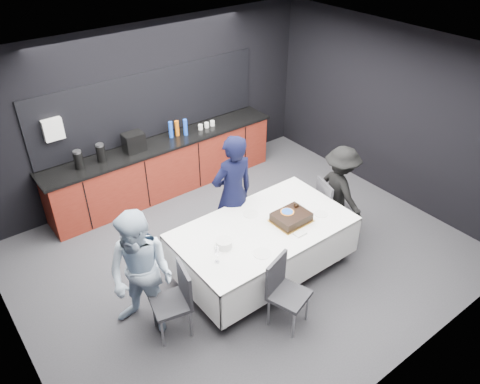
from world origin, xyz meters
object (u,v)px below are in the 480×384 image
at_px(party_table, 263,235).
at_px(person_left, 141,275).
at_px(cake_assembly, 291,217).
at_px(chair_near, 284,288).
at_px(person_right, 340,191).
at_px(chair_right, 330,204).
at_px(chair_left, 177,297).
at_px(person_center, 233,194).
at_px(plate_stack, 224,244).
at_px(champagne_flute, 217,251).

bearing_deg(party_table, person_left, 176.55).
bearing_deg(cake_assembly, person_left, 173.48).
relative_size(chair_near, person_right, 0.65).
bearing_deg(chair_right, chair_left, -175.29).
bearing_deg(person_center, party_table, 90.57).
xyz_separation_m(cake_assembly, chair_near, (-0.72, -0.67, -0.31)).
distance_m(person_left, person_right, 3.21).
xyz_separation_m(party_table, plate_stack, (-0.64, -0.02, 0.19)).
distance_m(party_table, champagne_flute, 0.94).
distance_m(party_table, cake_assembly, 0.43).
bearing_deg(party_table, cake_assembly, -20.26).
xyz_separation_m(cake_assembly, chair_left, (-1.79, -0.03, -0.31)).
bearing_deg(chair_near, party_table, 66.15).
bearing_deg(person_center, person_left, 22.21).
distance_m(chair_right, person_left, 3.05).
bearing_deg(person_right, chair_near, 122.76).
bearing_deg(person_right, plate_stack, 99.95).
bearing_deg(party_table, champagne_flute, -167.59).
relative_size(party_table, champagne_flute, 10.36).
relative_size(party_table, person_left, 1.40).
distance_m(cake_assembly, champagne_flute, 1.24).
bearing_deg(champagne_flute, person_right, 5.72).
height_order(party_table, champagne_flute, champagne_flute).
height_order(plate_stack, chair_right, chair_right).
height_order(party_table, cake_assembly, cake_assembly).
height_order(chair_near, person_left, person_left).
relative_size(party_table, plate_stack, 11.51).
distance_m(party_table, chair_right, 1.34).
bearing_deg(plate_stack, chair_left, -169.59).
xyz_separation_m(person_left, person_right, (3.21, -0.06, -0.12)).
distance_m(champagne_flute, person_left, 0.89).
height_order(plate_stack, chair_near, chair_near).
relative_size(party_table, person_center, 1.29).
distance_m(chair_near, person_right, 2.06).
xyz_separation_m(champagne_flute, chair_near, (0.51, -0.61, -0.40)).
xyz_separation_m(plate_stack, chair_right, (1.98, 0.08, -0.30)).
bearing_deg(cake_assembly, champagne_flute, -177.29).
bearing_deg(person_right, party_table, 99.94).
bearing_deg(person_center, chair_right, 156.96).
bearing_deg(champagne_flute, chair_left, 177.25).
distance_m(champagne_flute, chair_left, 0.69).
relative_size(chair_left, chair_near, 1.00).
bearing_deg(person_right, champagne_flute, 103.89).
xyz_separation_m(plate_stack, chair_left, (-0.78, -0.14, -0.30)).
xyz_separation_m(cake_assembly, person_left, (-2.06, 0.24, -0.01)).
bearing_deg(cake_assembly, chair_left, -179.00).
bearing_deg(chair_right, person_right, -5.75).
height_order(chair_left, person_right, person_right).
height_order(cake_assembly, champagne_flute, champagne_flute).
bearing_deg(champagne_flute, cake_assembly, 2.71).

